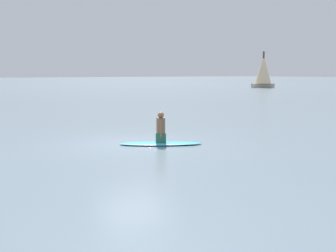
% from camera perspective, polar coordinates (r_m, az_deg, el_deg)
% --- Properties ---
extents(ground_plane, '(400.00, 400.00, 0.00)m').
position_cam_1_polar(ground_plane, '(14.19, -4.77, -2.43)').
color(ground_plane, slate).
extents(surfboard, '(2.07, 2.76, 0.08)m').
position_cam_1_polar(surfboard, '(13.93, -0.99, -2.42)').
color(surfboard, '#339EC6').
rests_on(surfboard, ground).
extents(person_paddler, '(0.43, 0.43, 1.03)m').
position_cam_1_polar(person_paddler, '(13.85, -1.00, -0.36)').
color(person_paddler, '#26664C').
rests_on(person_paddler, surfboard).
extents(sailboat_near_right, '(3.21, 3.89, 5.81)m').
position_cam_1_polar(sailboat_near_right, '(69.16, 12.98, 7.43)').
color(sailboat_near_right, '#B2A893').
rests_on(sailboat_near_right, ground).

